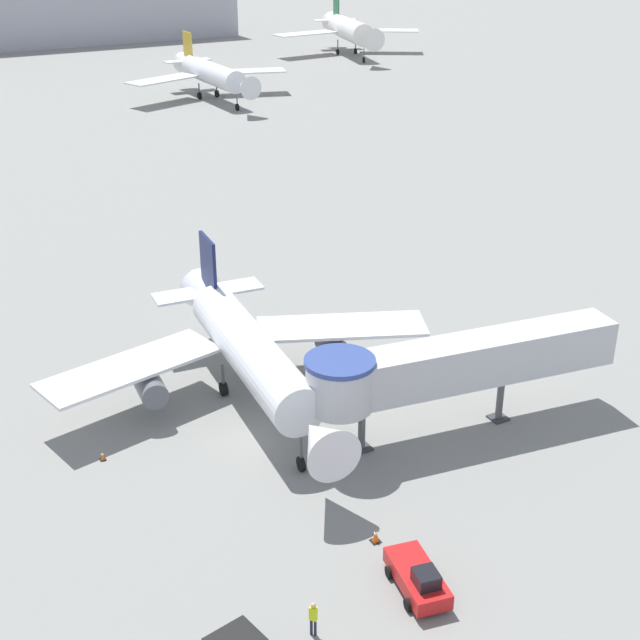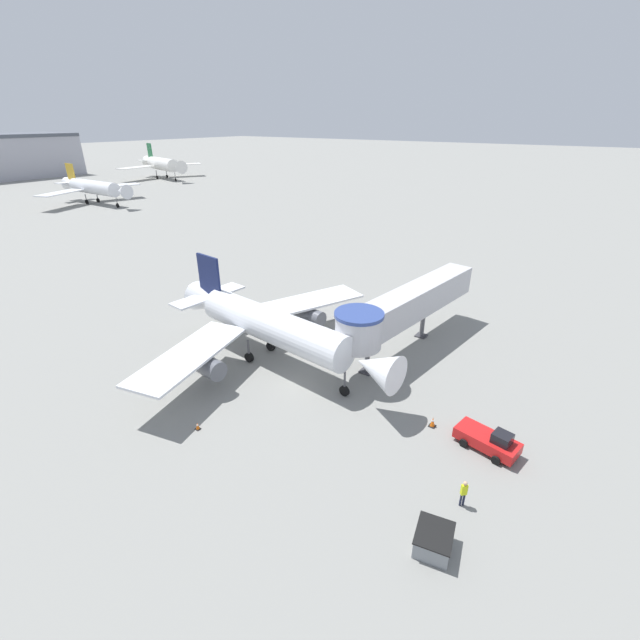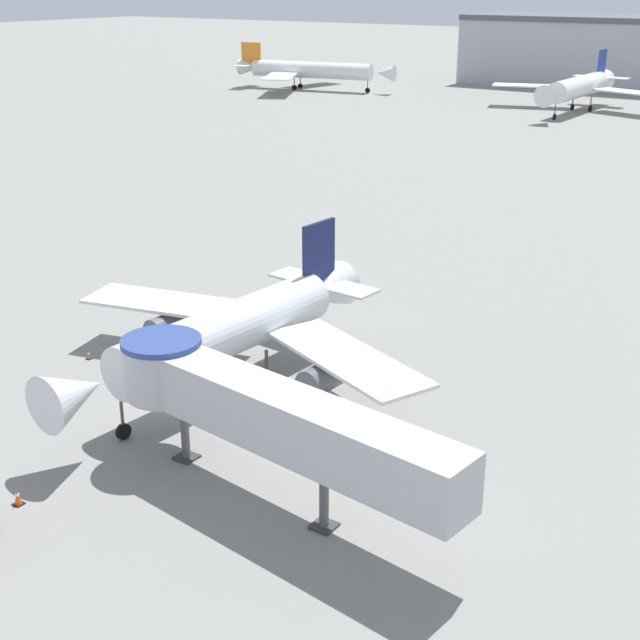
% 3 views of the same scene
% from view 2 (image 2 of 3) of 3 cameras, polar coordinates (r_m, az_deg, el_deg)
% --- Properties ---
extents(ground_plane, '(800.00, 800.00, 0.00)m').
position_cam_2_polar(ground_plane, '(37.33, -2.60, -8.18)').
color(ground_plane, gray).
extents(main_airplane, '(26.65, 24.25, 8.57)m').
position_cam_2_polar(main_airplane, '(38.81, -6.87, -0.74)').
color(main_airplane, silver).
rests_on(main_airplane, ground_plane).
extents(jet_bridge, '(20.20, 5.71, 6.31)m').
position_cam_2_polar(jet_bridge, '(40.55, 10.96, 1.66)').
color(jet_bridge, '#B7B7BC').
rests_on(jet_bridge, ground_plane).
extents(pushback_tug_red, '(2.61, 4.44, 1.79)m').
position_cam_2_polar(pushback_tug_red, '(32.30, 21.56, -14.68)').
color(pushback_tug_red, red).
rests_on(pushback_tug_red, ground_plane).
extents(service_container_gray, '(2.52, 2.29, 1.17)m').
position_cam_2_polar(service_container_gray, '(25.87, 14.89, -26.49)').
color(service_container_gray, gray).
rests_on(service_container_gray, ground_plane).
extents(traffic_cone_near_nose, '(0.49, 0.49, 0.81)m').
position_cam_2_polar(traffic_cone_near_nose, '(33.31, 14.79, -13.01)').
color(traffic_cone_near_nose, black).
rests_on(traffic_cone_near_nose, ground_plane).
extents(traffic_cone_starboard_wing, '(0.42, 0.42, 0.70)m').
position_cam_2_polar(traffic_cone_starboard_wing, '(47.06, 2.53, -0.19)').
color(traffic_cone_starboard_wing, black).
rests_on(traffic_cone_starboard_wing, ground_plane).
extents(traffic_cone_port_wing, '(0.36, 0.36, 0.60)m').
position_cam_2_polar(traffic_cone_port_wing, '(33.29, -16.01, -13.44)').
color(traffic_cone_port_wing, black).
rests_on(traffic_cone_port_wing, ground_plane).
extents(ground_crew_marshaller, '(0.39, 0.40, 1.83)m').
position_cam_2_polar(ground_crew_marshaller, '(27.86, 18.61, -20.90)').
color(ground_crew_marshaller, '#1E2338').
rests_on(ground_crew_marshaller, ground_plane).
extents(background_jet_green_tail, '(31.39, 29.60, 12.01)m').
position_cam_2_polar(background_jet_green_tail, '(177.64, -20.31, 18.93)').
color(background_jet_green_tail, white).
rests_on(background_jet_green_tail, ground_plane).
extents(background_jet_gold_tail, '(28.07, 27.08, 9.66)m').
position_cam_2_polar(background_jet_gold_tail, '(130.83, -28.03, 15.36)').
color(background_jet_gold_tail, silver).
rests_on(background_jet_gold_tail, ground_plane).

